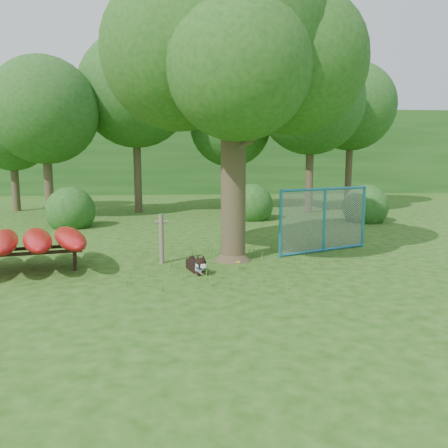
{
  "coord_description": "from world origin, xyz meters",
  "views": [
    {
      "loc": [
        -0.65,
        -9.0,
        2.54
      ],
      "look_at": [
        0.2,
        1.2,
        1.0
      ],
      "focal_mm": 35.0,
      "sensor_mm": 36.0,
      "label": 1
    }
  ],
  "objects": [
    {
      "name": "bg_tree_a",
      "position": [
        -6.5,
        10.0,
        4.48
      ],
      "size": [
        4.4,
        4.4,
        6.7
      ],
      "color": "#3C3120",
      "rests_on": "ground"
    },
    {
      "name": "bg_tree_e",
      "position": [
        8.0,
        14.0,
        5.23
      ],
      "size": [
        4.6,
        4.6,
        7.55
      ],
      "color": "#3C3120",
      "rests_on": "ground"
    },
    {
      "name": "oak_tree",
      "position": [
        0.44,
        1.76,
        5.14
      ],
      "size": [
        6.34,
        5.64,
        7.71
      ],
      "rotation": [
        0.0,
        0.0,
        -0.41
      ],
      "color": "#3C3120",
      "rests_on": "ground"
    },
    {
      "name": "shrub_left",
      "position": [
        -5.0,
        7.5,
        0.0
      ],
      "size": [
        1.8,
        1.8,
        1.8
      ],
      "primitive_type": "sphere",
      "color": "#1C4C18",
      "rests_on": "ground"
    },
    {
      "name": "fence_section",
      "position": [
        3.05,
        2.5,
        0.88
      ],
      "size": [
        2.79,
        1.31,
        2.94
      ],
      "rotation": [
        0.0,
        0.0,
        0.42
      ],
      "color": "teal",
      "rests_on": "ground"
    },
    {
      "name": "bg_tree_d",
      "position": [
        5.0,
        11.0,
        5.08
      ],
      "size": [
        4.8,
        4.8,
        7.5
      ],
      "color": "#3C3120",
      "rests_on": "ground"
    },
    {
      "name": "wildflower_clump",
      "position": [
        0.48,
        0.66,
        0.18
      ],
      "size": [
        0.1,
        0.09,
        0.22
      ],
      "rotation": [
        0.0,
        0.0,
        0.32
      ],
      "color": "#477F29",
      "rests_on": "ground"
    },
    {
      "name": "husky_dog",
      "position": [
        -0.46,
        0.6,
        0.16
      ],
      "size": [
        0.48,
        1.0,
        0.45
      ],
      "rotation": [
        0.0,
        0.0,
        0.31
      ],
      "color": "black",
      "rests_on": "ground"
    },
    {
      "name": "wooden_post",
      "position": [
        -1.3,
        1.52,
        0.64
      ],
      "size": [
        0.33,
        0.12,
        1.21
      ],
      "rotation": [
        0.0,
        0.0,
        0.07
      ],
      "color": "#615849",
      "rests_on": "ground"
    },
    {
      "name": "wooded_hillside",
      "position": [
        0.0,
        28.0,
        3.0
      ],
      "size": [
        80.0,
        12.0,
        6.0
      ],
      "primitive_type": "cube",
      "color": "#1C4C18",
      "rests_on": "ground"
    },
    {
      "name": "shrub_right",
      "position": [
        6.5,
        8.0,
        0.0
      ],
      "size": [
        1.8,
        1.8,
        1.8
      ],
      "primitive_type": "sphere",
      "color": "#1C4C18",
      "rests_on": "ground"
    },
    {
      "name": "ground",
      "position": [
        0.0,
        0.0,
        0.0
      ],
      "size": [
        80.0,
        80.0,
        0.0
      ],
      "primitive_type": "plane",
      "color": "#1C440D",
      "rests_on": "ground"
    },
    {
      "name": "bg_tree_f",
      "position": [
        -9.0,
        13.0,
        3.73
      ],
      "size": [
        3.6,
        3.6,
        5.55
      ],
      "color": "#3C3120",
      "rests_on": "ground"
    },
    {
      "name": "bg_tree_b",
      "position": [
        -3.0,
        12.0,
        5.61
      ],
      "size": [
        5.2,
        5.2,
        8.22
      ],
      "color": "#3C3120",
      "rests_on": "ground"
    },
    {
      "name": "bg_tree_c",
      "position": [
        1.5,
        13.0,
        4.11
      ],
      "size": [
        4.0,
        4.0,
        6.12
      ],
      "color": "#3C3120",
      "rests_on": "ground"
    },
    {
      "name": "kayak_rack",
      "position": [
        -4.43,
        1.03,
        0.7
      ],
      "size": [
        3.52,
        3.15,
        0.91
      ],
      "rotation": [
        0.0,
        0.0,
        0.22
      ],
      "color": "black",
      "rests_on": "ground"
    },
    {
      "name": "shrub_mid",
      "position": [
        2.0,
        9.0,
        0.0
      ],
      "size": [
        1.8,
        1.8,
        1.8
      ],
      "primitive_type": "sphere",
      "color": "#1C4C18",
      "rests_on": "ground"
    }
  ]
}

